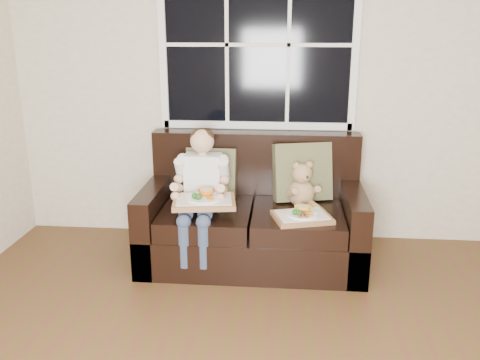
# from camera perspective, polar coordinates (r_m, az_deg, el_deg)

# --- Properties ---
(room_walls) EXTENTS (4.52, 5.02, 2.71)m
(room_walls) POSITION_cam_1_polar(r_m,az_deg,el_deg) (1.76, 3.36, 10.40)
(room_walls) COLOR beige
(room_walls) RESTS_ON ground
(window_back) EXTENTS (1.62, 0.04, 1.37)m
(window_back) POSITION_cam_1_polar(r_m,az_deg,el_deg) (4.24, 2.00, 14.94)
(window_back) COLOR black
(window_back) RESTS_ON room_walls
(loveseat) EXTENTS (1.70, 0.92, 0.96)m
(loveseat) POSITION_cam_1_polar(r_m,az_deg,el_deg) (4.06, 1.45, -4.58)
(loveseat) COLOR black
(loveseat) RESTS_ON ground
(pillow_left) EXTENTS (0.41, 0.20, 0.42)m
(pillow_left) POSITION_cam_1_polar(r_m,az_deg,el_deg) (4.13, -3.25, 0.80)
(pillow_left) COLOR brown
(pillow_left) RESTS_ON loveseat
(pillow_right) EXTENTS (0.50, 0.32, 0.47)m
(pillow_right) POSITION_cam_1_polar(r_m,az_deg,el_deg) (4.08, 7.02, 0.92)
(pillow_right) COLOR brown
(pillow_right) RESTS_ON loveseat
(child) EXTENTS (0.41, 0.60, 0.92)m
(child) POSITION_cam_1_polar(r_m,az_deg,el_deg) (3.87, -4.40, -0.25)
(child) COLOR white
(child) RESTS_ON loveseat
(teddy_bear) EXTENTS (0.26, 0.31, 0.37)m
(teddy_bear) POSITION_cam_1_polar(r_m,az_deg,el_deg) (3.96, 6.92, -0.85)
(teddy_bear) COLOR tan
(teddy_bear) RESTS_ON loveseat
(tray_left) EXTENTS (0.50, 0.40, 0.10)m
(tray_left) POSITION_cam_1_polar(r_m,az_deg,el_deg) (3.72, -4.04, -2.25)
(tray_left) COLOR #976B44
(tray_left) RESTS_ON child
(tray_right) EXTENTS (0.47, 0.41, 0.09)m
(tray_right) POSITION_cam_1_polar(r_m,az_deg,el_deg) (3.71, 6.98, -3.99)
(tray_right) COLOR #976B44
(tray_right) RESTS_ON loveseat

